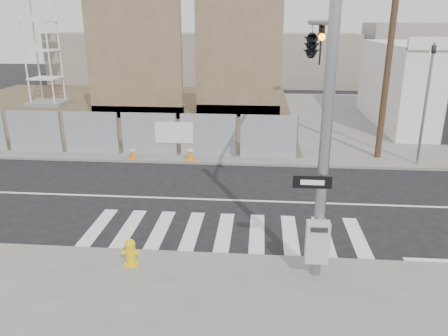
# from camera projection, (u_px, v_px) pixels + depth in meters

# --- Properties ---
(ground) EXTENTS (100.00, 100.00, 0.00)m
(ground) POSITION_uv_depth(u_px,v_px,m) (230.00, 200.00, 15.78)
(ground) COLOR black
(ground) RESTS_ON ground
(sidewalk_far) EXTENTS (50.00, 20.00, 0.12)m
(sidewalk_far) POSITION_uv_depth(u_px,v_px,m) (246.00, 118.00, 28.98)
(sidewalk_far) COLOR slate
(sidewalk_far) RESTS_ON ground
(signal_pole) EXTENTS (0.96, 5.87, 7.00)m
(signal_pole) POSITION_uv_depth(u_px,v_px,m) (315.00, 73.00, 12.12)
(signal_pole) COLOR gray
(signal_pole) RESTS_ON sidewalk_near
(far_signal_pole) EXTENTS (0.16, 0.20, 5.60)m
(far_signal_pole) POSITION_uv_depth(u_px,v_px,m) (428.00, 88.00, 18.36)
(far_signal_pole) COLOR gray
(far_signal_pole) RESTS_ON sidewalk_far
(chain_link_fence) EXTENTS (24.60, 0.04, 2.00)m
(chain_link_fence) POSITION_uv_depth(u_px,v_px,m) (31.00, 131.00, 20.96)
(chain_link_fence) COLOR gray
(chain_link_fence) RESTS_ON sidewalk_far
(concrete_wall_left) EXTENTS (6.00, 1.30, 8.00)m
(concrete_wall_left) POSITION_uv_depth(u_px,v_px,m) (135.00, 67.00, 27.62)
(concrete_wall_left) COLOR brown
(concrete_wall_left) RESTS_ON sidewalk_far
(concrete_wall_right) EXTENTS (5.50, 1.30, 8.00)m
(concrete_wall_right) POSITION_uv_depth(u_px,v_px,m) (239.00, 66.00, 28.03)
(concrete_wall_right) COLOR brown
(concrete_wall_right) RESTS_ON sidewalk_far
(utility_pole_right) EXTENTS (1.60, 0.28, 10.00)m
(utility_pole_right) POSITION_uv_depth(u_px,v_px,m) (390.00, 44.00, 18.78)
(utility_pole_right) COLOR #462F20
(utility_pole_right) RESTS_ON sidewalk_far
(fire_hydrant) EXTENTS (0.45, 0.42, 0.74)m
(fire_hydrant) POSITION_uv_depth(u_px,v_px,m) (131.00, 252.00, 11.27)
(fire_hydrant) COLOR yellow
(fire_hydrant) RESTS_ON sidewalk_near
(traffic_cone_c) EXTENTS (0.43, 0.43, 0.63)m
(traffic_cone_c) POSITION_uv_depth(u_px,v_px,m) (133.00, 152.00, 20.02)
(traffic_cone_c) COLOR orange
(traffic_cone_c) RESTS_ON sidewalk_far
(traffic_cone_d) EXTENTS (0.50, 0.50, 0.73)m
(traffic_cone_d) POSITION_uv_depth(u_px,v_px,m) (190.00, 153.00, 19.79)
(traffic_cone_d) COLOR orange
(traffic_cone_d) RESTS_ON sidewalk_far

